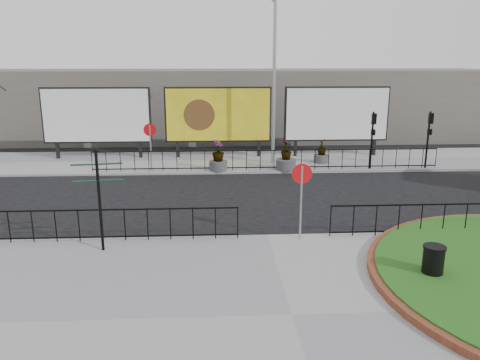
{
  "coord_description": "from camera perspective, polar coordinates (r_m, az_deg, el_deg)",
  "views": [
    {
      "loc": [
        -1.68,
        -14.4,
        5.7
      ],
      "look_at": [
        -0.82,
        1.74,
        1.55
      ],
      "focal_mm": 35.0,
      "sensor_mm": 36.0,
      "label": 1
    }
  ],
  "objects": [
    {
      "name": "ground",
      "position": [
        15.58,
        3.38,
        -7.08
      ],
      "size": [
        90.0,
        90.0,
        0.0
      ],
      "primitive_type": "plane",
      "color": "black",
      "rests_on": "ground"
    },
    {
      "name": "pavement_near",
      "position": [
        11.09,
        6.34,
        -16.25
      ],
      "size": [
        30.0,
        10.0,
        0.12
      ],
      "primitive_type": "cube",
      "color": "gray",
      "rests_on": "ground"
    },
    {
      "name": "pavement_far",
      "position": [
        27.05,
        0.58,
        2.37
      ],
      "size": [
        44.0,
        6.0,
        0.12
      ],
      "primitive_type": "cube",
      "color": "gray",
      "rests_on": "ground"
    },
    {
      "name": "railing_near_left",
      "position": [
        15.58,
        -19.05,
        -5.24
      ],
      "size": [
        10.0,
        0.1,
        1.1
      ],
      "primitive_type": null,
      "color": "black",
      "rests_on": "pavement_near"
    },
    {
      "name": "railing_near_right",
      "position": [
        17.06,
        25.85,
        -4.23
      ],
      "size": [
        9.0,
        0.1,
        1.1
      ],
      "primitive_type": null,
      "color": "black",
      "rests_on": "pavement_near"
    },
    {
      "name": "railing_far",
      "position": [
        24.38,
        3.33,
        2.47
      ],
      "size": [
        18.0,
        0.1,
        1.1
      ],
      "primitive_type": null,
      "color": "black",
      "rests_on": "pavement_far"
    },
    {
      "name": "speed_sign_far",
      "position": [
        24.33,
        -10.9,
        5.2
      ],
      "size": [
        0.64,
        0.07,
        2.47
      ],
      "color": "gray",
      "rests_on": "pavement_far"
    },
    {
      "name": "speed_sign_near",
      "position": [
        14.75,
        7.52,
        -0.58
      ],
      "size": [
        0.64,
        0.07,
        2.47
      ],
      "color": "gray",
      "rests_on": "pavement_near"
    },
    {
      "name": "billboard_left",
      "position": [
        28.38,
        -17.08,
        7.51
      ],
      "size": [
        6.2,
        0.31,
        4.1
      ],
      "color": "black",
      "rests_on": "pavement_far"
    },
    {
      "name": "billboard_mid",
      "position": [
        27.55,
        -2.68,
        7.93
      ],
      "size": [
        6.2,
        0.31,
        4.1
      ],
      "color": "black",
      "rests_on": "pavement_far"
    },
    {
      "name": "billboard_right",
      "position": [
        28.47,
        11.69,
        7.86
      ],
      "size": [
        6.2,
        0.31,
        4.1
      ],
      "color": "black",
      "rests_on": "pavement_far"
    },
    {
      "name": "lamp_post",
      "position": [
        25.61,
        4.2,
        12.41
      ],
      "size": [
        0.74,
        0.18,
        9.23
      ],
      "color": "gray",
      "rests_on": "pavement_far"
    },
    {
      "name": "signal_pole_a",
      "position": [
        25.36,
        15.88,
        5.7
      ],
      "size": [
        0.22,
        0.26,
        3.0
      ],
      "color": "black",
      "rests_on": "pavement_far"
    },
    {
      "name": "signal_pole_b",
      "position": [
        26.48,
        22.06,
        5.54
      ],
      "size": [
        0.22,
        0.26,
        3.0
      ],
      "color": "black",
      "rests_on": "pavement_far"
    },
    {
      "name": "building_backdrop",
      "position": [
        36.58,
        -0.41,
        9.39
      ],
      "size": [
        40.0,
        10.0,
        5.0
      ],
      "primitive_type": "cube",
      "color": "#5E5B53",
      "rests_on": "ground"
    },
    {
      "name": "fingerpost_sign",
      "position": [
        14.32,
        -16.85,
        -1.16
      ],
      "size": [
        1.47,
        0.41,
        3.13
      ],
      "rotation": [
        0.0,
        0.0,
        0.07
      ],
      "color": "black",
      "rests_on": "pavement_near"
    },
    {
      "name": "litter_bin",
      "position": [
        13.27,
        22.47,
        -9.34
      ],
      "size": [
        0.58,
        0.58,
        0.96
      ],
      "color": "black",
      "rests_on": "pavement_near"
    },
    {
      "name": "planter_a",
      "position": [
        24.31,
        -2.68,
        2.65
      ],
      "size": [
        0.94,
        0.94,
        1.59
      ],
      "color": "#4C4C4F",
      "rests_on": "pavement_far"
    },
    {
      "name": "planter_b",
      "position": [
        24.6,
        5.63,
        2.55
      ],
      "size": [
        1.04,
        1.04,
        1.57
      ],
      "color": "#4C4C4F",
      "rests_on": "pavement_far"
    },
    {
      "name": "planter_c",
      "position": [
        26.57,
        9.92,
        3.2
      ],
      "size": [
        0.85,
        0.85,
        1.36
      ],
      "color": "#4C4C4F",
      "rests_on": "pavement_far"
    }
  ]
}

